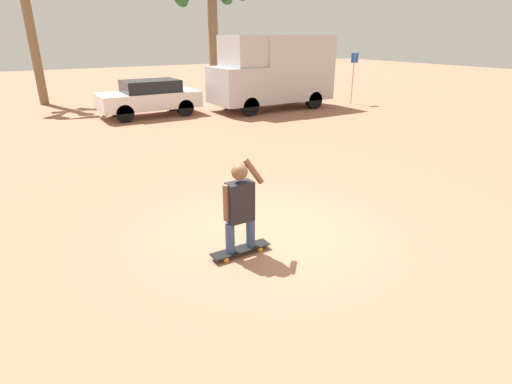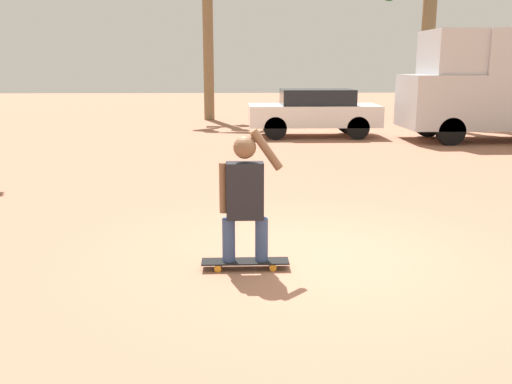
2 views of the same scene
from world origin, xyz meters
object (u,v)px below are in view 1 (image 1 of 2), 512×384
at_px(person_skateboarder, 240,203).
at_px(camper_van, 274,70).
at_px(skateboard, 241,250).
at_px(parked_car_white, 150,97).
at_px(street_sign, 353,72).

relative_size(person_skateboarder, camper_van, 0.26).
bearing_deg(skateboard, camper_van, 53.93).
xyz_separation_m(parked_car_white, street_sign, (9.44, -1.99, 0.74)).
relative_size(camper_van, parked_car_white, 1.37).
bearing_deg(parked_car_white, camper_van, -12.46).
height_order(skateboard, person_skateboarder, person_skateboarder).
xyz_separation_m(skateboard, camper_van, (7.75, 10.65, 1.63)).
relative_size(camper_van, street_sign, 2.32).
distance_m(skateboard, camper_van, 13.27).
distance_m(person_skateboarder, camper_van, 13.20).
distance_m(skateboard, street_sign, 15.46).
relative_size(person_skateboarder, street_sign, 0.61).
xyz_separation_m(camper_van, street_sign, (4.07, -0.80, -0.18)).
height_order(person_skateboarder, street_sign, street_sign).
height_order(skateboard, parked_car_white, parked_car_white).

